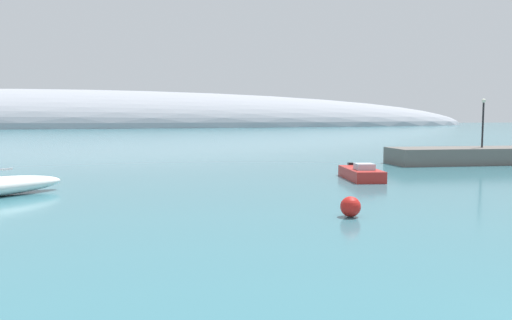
% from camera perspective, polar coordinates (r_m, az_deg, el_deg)
% --- Properties ---
extents(distant_ridge, '(387.40, 69.61, 30.92)m').
position_cam_1_polar(distant_ridge, '(219.37, -20.67, 3.58)').
color(distant_ridge, '#999EA8').
rests_on(distant_ridge, ground).
extents(motorboat_red_foreground, '(2.98, 5.41, 1.12)m').
position_cam_1_polar(motorboat_red_foreground, '(33.75, 12.06, -1.50)').
color(motorboat_red_foreground, red).
rests_on(motorboat_red_foreground, water).
extents(mooring_buoy_red, '(0.86, 0.86, 0.86)m').
position_cam_1_polar(mooring_buoy_red, '(21.00, 10.88, -5.32)').
color(mooring_buoy_red, red).
rests_on(mooring_buoy_red, water).
extents(harbor_lamp_post, '(0.36, 0.36, 4.33)m').
position_cam_1_polar(harbor_lamp_post, '(48.26, 24.78, 4.48)').
color(harbor_lamp_post, black).
rests_on(harbor_lamp_post, breakwater_rocks).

